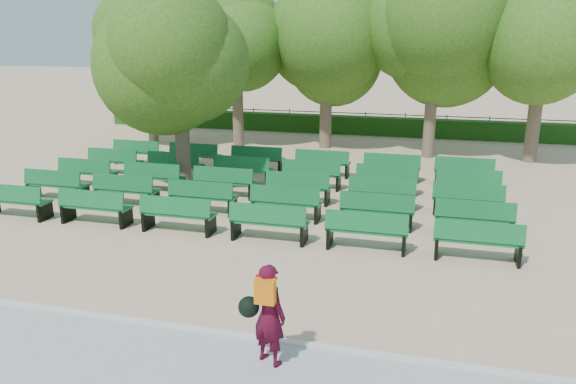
# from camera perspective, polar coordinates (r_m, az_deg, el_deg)

# --- Properties ---
(ground) EXTENTS (120.00, 120.00, 0.00)m
(ground) POSITION_cam_1_polar(r_m,az_deg,el_deg) (15.71, -2.51, -2.64)
(ground) COLOR tan
(paving) EXTENTS (30.00, 2.20, 0.06)m
(paving) POSITION_cam_1_polar(r_m,az_deg,el_deg) (9.54, -16.33, -16.21)
(paving) COLOR #AEADA9
(paving) RESTS_ON ground
(curb) EXTENTS (30.00, 0.12, 0.10)m
(curb) POSITION_cam_1_polar(r_m,az_deg,el_deg) (10.38, -13.04, -13.01)
(curb) COLOR silver
(curb) RESTS_ON ground
(hedge) EXTENTS (26.00, 0.70, 0.90)m
(hedge) POSITION_cam_1_polar(r_m,az_deg,el_deg) (28.92, 5.77, 6.81)
(hedge) COLOR #1F5215
(hedge) RESTS_ON ground
(fence) EXTENTS (26.00, 0.10, 1.02)m
(fence) POSITION_cam_1_polar(r_m,az_deg,el_deg) (29.38, 5.87, 6.07)
(fence) COLOR black
(fence) RESTS_ON ground
(tree_line) EXTENTS (21.80, 6.80, 7.04)m
(tree_line) POSITION_cam_1_polar(r_m,az_deg,el_deg) (25.12, 4.27, 4.42)
(tree_line) COLOR #39691C
(tree_line) RESTS_ON ground
(bench_array) EXTENTS (1.96, 0.65, 1.22)m
(bench_array) POSITION_cam_1_polar(r_m,az_deg,el_deg) (17.44, -2.63, -0.40)
(bench_array) COLOR #126930
(bench_array) RESTS_ON ground
(tree_among) EXTENTS (4.52, 4.52, 6.12)m
(tree_among) POSITION_cam_1_polar(r_m,az_deg,el_deg) (18.42, -11.07, 12.76)
(tree_among) COLOR brown
(tree_among) RESTS_ON ground
(person) EXTENTS (0.82, 0.60, 1.63)m
(person) POSITION_cam_1_polar(r_m,az_deg,el_deg) (8.71, -2.12, -12.16)
(person) COLOR #460A1E
(person) RESTS_ON ground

